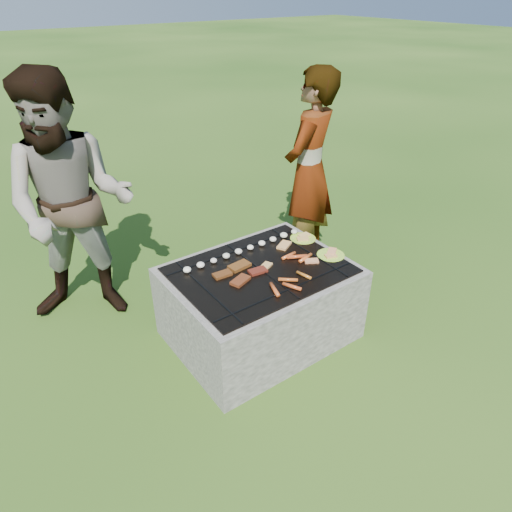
{
  "coord_description": "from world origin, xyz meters",
  "views": [
    {
      "loc": [
        -1.65,
        -2.24,
        2.4
      ],
      "look_at": [
        0.0,
        0.05,
        0.7
      ],
      "focal_mm": 32.0,
      "sensor_mm": 36.0,
      "label": 1
    }
  ],
  "objects": [
    {
      "name": "lawn",
      "position": [
        0.0,
        0.0,
        0.0
      ],
      "size": [
        60.0,
        60.0,
        0.0
      ],
      "primitive_type": "plane",
      "color": "#1F4310",
      "rests_on": "ground"
    },
    {
      "name": "plate_near",
      "position": [
        0.56,
        -0.15,
        0.61
      ],
      "size": [
        0.23,
        0.23,
        0.03
      ],
      "color": "#E0FD3C",
      "rests_on": "fire_pit"
    },
    {
      "name": "pork_slabs",
      "position": [
        -0.15,
        0.04,
        0.62
      ],
      "size": [
        0.37,
        0.28,
        0.02
      ],
      "color": "brown",
      "rests_on": "fire_pit"
    },
    {
      "name": "cook",
      "position": [
        1.06,
        0.7,
        0.92
      ],
      "size": [
        0.79,
        0.68,
        1.83
      ],
      "primitive_type": "imported",
      "rotation": [
        0.0,
        0.0,
        3.58
      ],
      "color": "gray",
      "rests_on": "ground"
    },
    {
      "name": "bystander",
      "position": [
        -0.95,
        1.07,
        0.98
      ],
      "size": [
        1.19,
        1.12,
        1.95
      ],
      "primitive_type": "imported",
      "rotation": [
        0.0,
        0.0,
        -0.54
      ],
      "color": "gray",
      "rests_on": "ground"
    },
    {
      "name": "plate_far",
      "position": [
        0.56,
        0.17,
        0.61
      ],
      "size": [
        0.21,
        0.21,
        0.03
      ],
      "color": "yellow",
      "rests_on": "fire_pit"
    },
    {
      "name": "fire_pit",
      "position": [
        0.0,
        0.0,
        0.28
      ],
      "size": [
        1.3,
        1.0,
        0.62
      ],
      "color": "#A09A8E",
      "rests_on": "ground"
    },
    {
      "name": "bread_on_grate",
      "position": [
        0.28,
        0.05,
        0.62
      ],
      "size": [
        0.44,
        0.42,
        0.02
      ],
      "color": "#EBCC78",
      "rests_on": "fire_pit"
    },
    {
      "name": "sausages",
      "position": [
        0.17,
        -0.17,
        0.63
      ],
      "size": [
        0.55,
        0.42,
        0.03
      ],
      "color": "orange",
      "rests_on": "fire_pit"
    },
    {
      "name": "mushrooms",
      "position": [
        0.05,
        0.28,
        0.63
      ],
      "size": [
        1.06,
        0.06,
        0.04
      ],
      "color": "white",
      "rests_on": "fire_pit"
    }
  ]
}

